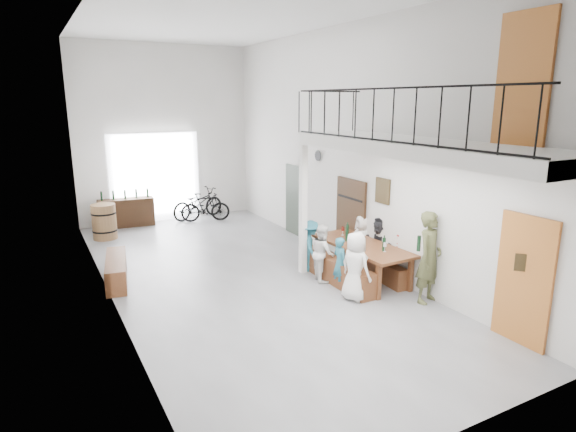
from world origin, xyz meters
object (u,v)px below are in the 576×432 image
side_bench (116,270)px  host_standing (429,257)px  serving_counter (126,213)px  bench_inner (337,271)px  oak_barrel (104,222)px  tasting_table (362,248)px  bicycle_near (198,204)px

side_bench → host_standing: size_ratio=1.03×
serving_counter → host_standing: host_standing is taller
bench_inner → oak_barrel: 7.03m
host_standing → tasting_table: bearing=85.7°
bench_inner → oak_barrel: oak_barrel is taller
bench_inner → serving_counter: serving_counter is taller
side_bench → oak_barrel: oak_barrel is taller
bench_inner → side_bench: bench_inner is taller
host_standing → oak_barrel: bearing=104.3°
oak_barrel → bicycle_near: (3.06, 1.06, 0.00)m
tasting_table → bench_inner: 0.74m
tasting_table → oak_barrel: (-4.41, 5.96, -0.21)m
bench_inner → host_standing: (0.98, -1.65, 0.63)m
bench_inner → bicycle_near: 7.00m
oak_barrel → host_standing: size_ratio=0.55×
serving_counter → bicycle_near: bicycle_near is taller
serving_counter → side_bench: bearing=-97.7°
host_standing → side_bench: bearing=124.0°
tasting_table → bicycle_near: (-1.36, 7.03, -0.21)m
host_standing → bicycle_near: bearing=83.3°
side_bench → host_standing: host_standing is taller
tasting_table → side_bench: 5.29m
side_bench → bicycle_near: bicycle_near is taller
tasting_table → side_bench: size_ratio=1.35×
bench_inner → oak_barrel: (-3.82, 5.89, 0.23)m
tasting_table → oak_barrel: size_ratio=2.51×
tasting_table → side_bench: bearing=151.6°
oak_barrel → side_bench: bearing=-94.6°
tasting_table → side_bench: tasting_table is taller
tasting_table → serving_counter: (-3.61, 7.08, -0.27)m
bench_inner → side_bench: (-4.11, 2.31, -0.00)m
bicycle_near → oak_barrel: bearing=92.1°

